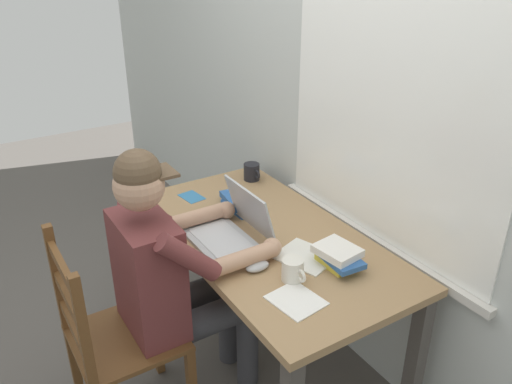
{
  "coord_description": "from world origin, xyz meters",
  "views": [
    {
      "loc": [
        1.65,
        -1.09,
        1.9
      ],
      "look_at": [
        -0.01,
        -0.05,
        0.95
      ],
      "focal_mm": 36.59,
      "sensor_mm": 36.0,
      "label": 1
    }
  ],
  "objects_px": {
    "desk": "(266,254)",
    "laptop": "(233,228)",
    "wooden_chair": "(113,340)",
    "book_stack_main": "(338,256)",
    "coffee_mug_dark": "(252,172)",
    "book_stack_side": "(240,203)",
    "coffee_mug_white": "(293,270)",
    "landscape_photo_print": "(192,197)",
    "seated_person": "(173,272)",
    "computer_mouse": "(257,266)"
  },
  "relations": [
    {
      "from": "laptop",
      "to": "coffee_mug_white",
      "type": "height_order",
      "value": "laptop"
    },
    {
      "from": "desk",
      "to": "seated_person",
      "type": "height_order",
      "value": "seated_person"
    },
    {
      "from": "coffee_mug_dark",
      "to": "landscape_photo_print",
      "type": "height_order",
      "value": "coffee_mug_dark"
    },
    {
      "from": "book_stack_main",
      "to": "landscape_photo_print",
      "type": "relative_size",
      "value": 1.59
    },
    {
      "from": "wooden_chair",
      "to": "coffee_mug_dark",
      "type": "bearing_deg",
      "value": 117.61
    },
    {
      "from": "seated_person",
      "to": "book_stack_side",
      "type": "distance_m",
      "value": 0.54
    },
    {
      "from": "wooden_chair",
      "to": "laptop",
      "type": "distance_m",
      "value": 0.66
    },
    {
      "from": "computer_mouse",
      "to": "book_stack_main",
      "type": "bearing_deg",
      "value": 63.28
    },
    {
      "from": "laptop",
      "to": "coffee_mug_dark",
      "type": "bearing_deg",
      "value": 140.75
    },
    {
      "from": "laptop",
      "to": "landscape_photo_print",
      "type": "xyz_separation_m",
      "value": [
        -0.46,
        0.02,
        -0.05
      ]
    },
    {
      "from": "desk",
      "to": "seated_person",
      "type": "xyz_separation_m",
      "value": [
        -0.02,
        -0.44,
        0.05
      ]
    },
    {
      "from": "computer_mouse",
      "to": "book_stack_side",
      "type": "height_order",
      "value": "book_stack_side"
    },
    {
      "from": "coffee_mug_white",
      "to": "book_stack_side",
      "type": "xyz_separation_m",
      "value": [
        -0.62,
        0.13,
        -0.02
      ]
    },
    {
      "from": "wooden_chair",
      "to": "coffee_mug_dark",
      "type": "height_order",
      "value": "wooden_chair"
    },
    {
      "from": "computer_mouse",
      "to": "landscape_photo_print",
      "type": "distance_m",
      "value": 0.72
    },
    {
      "from": "laptop",
      "to": "coffee_mug_dark",
      "type": "distance_m",
      "value": 0.62
    },
    {
      "from": "computer_mouse",
      "to": "coffee_mug_dark",
      "type": "bearing_deg",
      "value": 149.86
    },
    {
      "from": "wooden_chair",
      "to": "book_stack_main",
      "type": "xyz_separation_m",
      "value": [
        0.37,
        0.83,
        0.32
      ]
    },
    {
      "from": "seated_person",
      "to": "landscape_photo_print",
      "type": "xyz_separation_m",
      "value": [
        -0.49,
        0.32,
        0.05
      ]
    },
    {
      "from": "book_stack_main",
      "to": "book_stack_side",
      "type": "height_order",
      "value": "book_stack_main"
    },
    {
      "from": "coffee_mug_dark",
      "to": "book_stack_side",
      "type": "distance_m",
      "value": 0.34
    },
    {
      "from": "seated_person",
      "to": "wooden_chair",
      "type": "bearing_deg",
      "value": -90.0
    },
    {
      "from": "desk",
      "to": "seated_person",
      "type": "distance_m",
      "value": 0.44
    },
    {
      "from": "seated_person",
      "to": "book_stack_side",
      "type": "relative_size",
      "value": 5.47
    },
    {
      "from": "desk",
      "to": "book_stack_side",
      "type": "distance_m",
      "value": 0.31
    },
    {
      "from": "wooden_chair",
      "to": "book_stack_main",
      "type": "distance_m",
      "value": 0.96
    },
    {
      "from": "coffee_mug_dark",
      "to": "landscape_photo_print",
      "type": "relative_size",
      "value": 0.95
    },
    {
      "from": "desk",
      "to": "computer_mouse",
      "type": "height_order",
      "value": "computer_mouse"
    },
    {
      "from": "book_stack_side",
      "to": "landscape_photo_print",
      "type": "height_order",
      "value": "book_stack_side"
    },
    {
      "from": "computer_mouse",
      "to": "landscape_photo_print",
      "type": "bearing_deg",
      "value": 175.22
    },
    {
      "from": "seated_person",
      "to": "book_stack_main",
      "type": "relative_size",
      "value": 5.96
    },
    {
      "from": "seated_person",
      "to": "laptop",
      "type": "relative_size",
      "value": 3.74
    },
    {
      "from": "book_stack_side",
      "to": "coffee_mug_dark",
      "type": "bearing_deg",
      "value": 138.27
    },
    {
      "from": "wooden_chair",
      "to": "coffee_mug_dark",
      "type": "distance_m",
      "value": 1.14
    },
    {
      "from": "seated_person",
      "to": "coffee_mug_dark",
      "type": "relative_size",
      "value": 10.01
    },
    {
      "from": "desk",
      "to": "book_stack_main",
      "type": "bearing_deg",
      "value": 17.26
    },
    {
      "from": "coffee_mug_white",
      "to": "coffee_mug_dark",
      "type": "height_order",
      "value": "coffee_mug_dark"
    },
    {
      "from": "coffee_mug_white",
      "to": "landscape_photo_print",
      "type": "bearing_deg",
      "value": -178.73
    },
    {
      "from": "book_stack_side",
      "to": "wooden_chair",
      "type": "bearing_deg",
      "value": -71.03
    },
    {
      "from": "computer_mouse",
      "to": "coffee_mug_dark",
      "type": "distance_m",
      "value": 0.85
    },
    {
      "from": "seated_person",
      "to": "book_stack_main",
      "type": "height_order",
      "value": "seated_person"
    },
    {
      "from": "coffee_mug_white",
      "to": "landscape_photo_print",
      "type": "distance_m",
      "value": 0.85
    },
    {
      "from": "book_stack_main",
      "to": "coffee_mug_white",
      "type": "bearing_deg",
      "value": -94.28
    },
    {
      "from": "seated_person",
      "to": "book_stack_side",
      "type": "bearing_deg",
      "value": 118.85
    },
    {
      "from": "desk",
      "to": "laptop",
      "type": "bearing_deg",
      "value": -110.1
    },
    {
      "from": "seated_person",
      "to": "book_stack_main",
      "type": "bearing_deg",
      "value": 55.55
    },
    {
      "from": "desk",
      "to": "computer_mouse",
      "type": "distance_m",
      "value": 0.3
    },
    {
      "from": "desk",
      "to": "laptop",
      "type": "relative_size",
      "value": 4.17
    },
    {
      "from": "desk",
      "to": "book_stack_main",
      "type": "distance_m",
      "value": 0.39
    },
    {
      "from": "coffee_mug_white",
      "to": "book_stack_main",
      "type": "distance_m",
      "value": 0.21
    }
  ]
}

